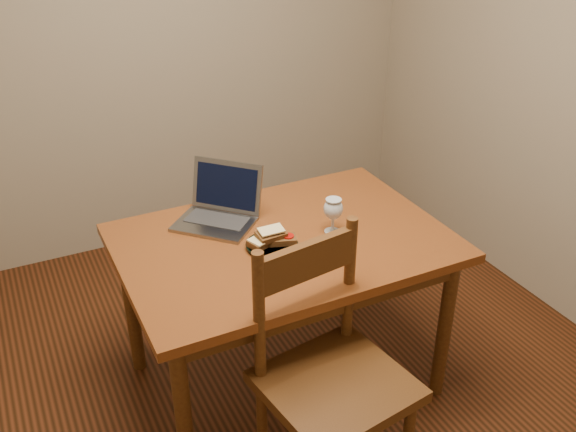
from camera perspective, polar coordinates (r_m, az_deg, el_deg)
name	(u,v)px	position (r m, az deg, el deg)	size (l,w,h in m)	color
floor	(273,399)	(2.94, -1.30, -15.93)	(3.20, 3.20, 0.02)	black
back_wall	(145,24)	(3.69, -12.64, 16.31)	(3.20, 0.02, 2.60)	gray
table	(284,257)	(2.62, -0.39, -3.64)	(1.30, 0.90, 0.74)	#50210D
chair	(332,367)	(2.26, 3.89, -13.27)	(0.53, 0.52, 0.51)	#3B1E0C
plate	(272,245)	(2.51, -1.44, -2.63)	(0.21, 0.21, 0.02)	black
sandwich_cheese	(263,240)	(2.49, -2.26, -2.19)	(0.11, 0.07, 0.03)	#381E0C
sandwich_tomato	(282,239)	(2.50, -0.54, -2.02)	(0.11, 0.07, 0.03)	#381E0C
sandwich_top	(271,234)	(2.49, -1.50, -1.60)	(0.11, 0.07, 0.04)	#381E0C
milk_glass	(333,216)	(2.58, 4.02, 0.03)	(0.08, 0.08, 0.15)	white
laptop	(220,206)	(2.70, -6.04, 0.91)	(0.42, 0.42, 0.23)	slate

